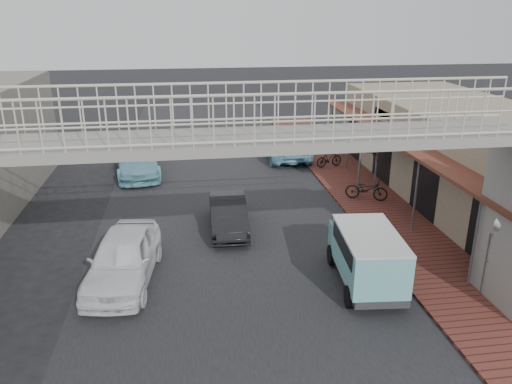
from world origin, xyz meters
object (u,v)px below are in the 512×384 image
object	(u,v)px
motorcycle_near	(367,189)
white_hatchback	(123,258)
arrow_sign	(378,144)
dark_sedan	(228,214)
street_clock	(504,229)
angkot_van	(367,251)
angkot_curb	(285,145)
angkot_far	(137,160)
motorcycle_far	(329,158)

from	to	relation	value
motorcycle_near	white_hatchback	bearing A→B (deg)	143.80
arrow_sign	dark_sedan	bearing A→B (deg)	-141.60
dark_sedan	arrow_sign	world-z (taller)	arrow_sign
dark_sedan	arrow_sign	distance (m)	7.50
white_hatchback	street_clock	world-z (taller)	street_clock
white_hatchback	dark_sedan	world-z (taller)	white_hatchback
motorcycle_near	angkot_van	bearing A→B (deg)	-175.68
angkot_curb	street_clock	size ratio (longest dim) A/B	1.96
white_hatchback	motorcycle_near	xyz separation A→B (m)	(9.89, 5.54, -0.21)
dark_sedan	angkot_curb	size ratio (longest dim) A/B	0.78
angkot_curb	motorcycle_near	world-z (taller)	angkot_curb
angkot_far	arrow_sign	size ratio (longest dim) A/B	1.73
angkot_van	motorcycle_near	world-z (taller)	angkot_van
motorcycle_near	dark_sedan	bearing A→B (deg)	133.06
white_hatchback	dark_sedan	xyz separation A→B (m)	(3.57, 3.42, -0.15)
white_hatchback	street_clock	xyz separation A→B (m)	(10.83, -2.59, 1.44)
dark_sedan	arrow_sign	bearing A→B (deg)	21.40
dark_sedan	angkot_curb	xyz separation A→B (m)	(4.15, 9.62, 0.06)
dark_sedan	motorcycle_near	xyz separation A→B (m)	(6.32, 2.12, -0.06)
angkot_curb	angkot_far	world-z (taller)	angkot_far
dark_sedan	angkot_curb	distance (m)	10.48
motorcycle_far	arrow_sign	xyz separation A→B (m)	(0.76, -4.66, 1.94)
dark_sedan	motorcycle_far	size ratio (longest dim) A/B	2.59
motorcycle_far	angkot_far	bearing A→B (deg)	72.48
angkot_van	arrow_sign	size ratio (longest dim) A/B	1.30
dark_sedan	angkot_curb	world-z (taller)	angkot_curb
angkot_van	motorcycle_far	world-z (taller)	angkot_van
white_hatchback	motorcycle_far	size ratio (longest dim) A/B	3.08
angkot_curb	dark_sedan	bearing A→B (deg)	66.95
angkot_curb	angkot_far	distance (m)	8.39
white_hatchback	angkot_van	xyz separation A→B (m)	(7.36, -1.32, 0.37)
angkot_far	arrow_sign	distance (m)	12.13
dark_sedan	street_clock	bearing A→B (deg)	-38.14
motorcycle_far	motorcycle_near	bearing A→B (deg)	168.17
white_hatchback	arrow_sign	xyz separation A→B (m)	(10.41, 5.90, 1.70)
angkot_curb	motorcycle_far	xyz separation A→B (m)	(1.92, -2.48, -0.15)
motorcycle_near	angkot_far	bearing A→B (deg)	86.40
angkot_curb	arrow_sign	xyz separation A→B (m)	(2.68, -7.14, 1.80)
street_clock	angkot_curb	bearing A→B (deg)	84.94
white_hatchback	motorcycle_near	world-z (taller)	white_hatchback
angkot_far	angkot_van	distance (m)	14.64
motorcycle_near	arrow_sign	size ratio (longest dim) A/B	0.62
dark_sedan	street_clock	world-z (taller)	street_clock
motorcycle_near	motorcycle_far	world-z (taller)	motorcycle_near
motorcycle_near	arrow_sign	xyz separation A→B (m)	(0.51, 0.36, 1.91)
white_hatchback	angkot_curb	xyz separation A→B (m)	(7.72, 13.04, -0.09)
angkot_far	street_clock	world-z (taller)	street_clock
white_hatchback	angkot_far	bearing A→B (deg)	99.01
motorcycle_near	motorcycle_far	distance (m)	5.03
angkot_curb	angkot_van	xyz separation A→B (m)	(-0.36, -14.36, 0.46)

